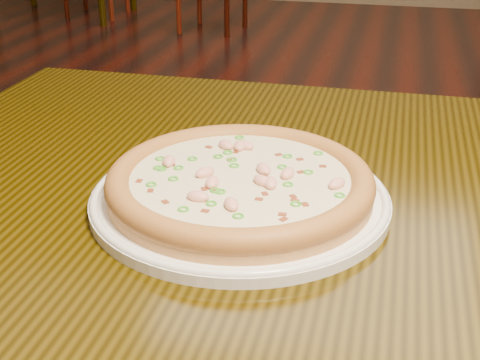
# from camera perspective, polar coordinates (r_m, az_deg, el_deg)

# --- Properties ---
(ground) EXTENTS (9.00, 9.00, 0.00)m
(ground) POSITION_cam_1_polar(r_m,az_deg,el_deg) (1.77, 0.77, -12.83)
(ground) COLOR black
(hero_table) EXTENTS (1.20, 0.80, 0.75)m
(hero_table) POSITION_cam_1_polar(r_m,az_deg,el_deg) (0.82, 9.04, -7.49)
(hero_table) COLOR black
(hero_table) RESTS_ON ground
(plate) EXTENTS (0.33, 0.33, 0.02)m
(plate) POSITION_cam_1_polar(r_m,az_deg,el_deg) (0.74, -0.00, -1.48)
(plate) COLOR white
(plate) RESTS_ON hero_table
(pizza) EXTENTS (0.30, 0.30, 0.03)m
(pizza) POSITION_cam_1_polar(r_m,az_deg,el_deg) (0.73, -0.00, -0.20)
(pizza) COLOR tan
(pizza) RESTS_ON plate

